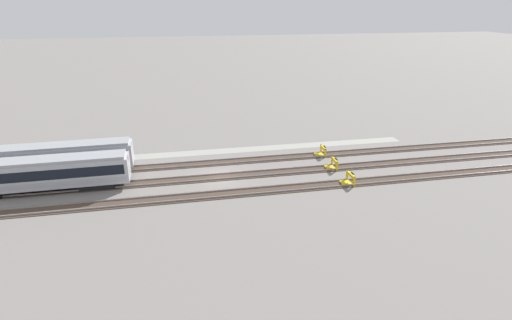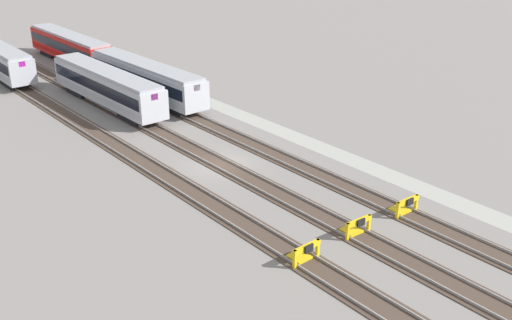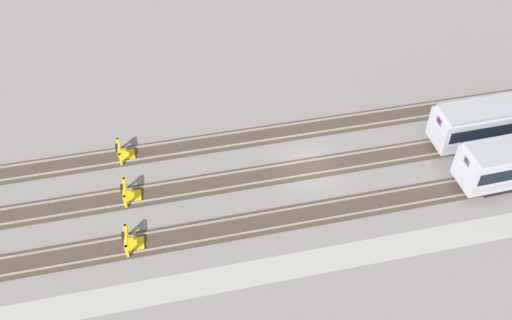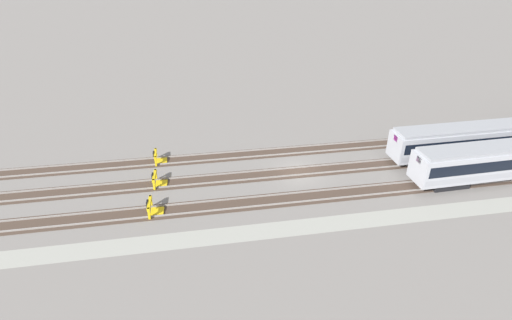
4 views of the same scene
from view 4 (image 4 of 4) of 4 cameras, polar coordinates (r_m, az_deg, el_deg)
ground_plane at (r=40.24m, az=5.99°, el=-1.74°), size 400.00×400.00×0.00m
service_walkway at (r=33.61m, az=9.74°, el=-9.07°), size 54.00×2.00×0.01m
rail_track_nearest at (r=36.64m, az=7.79°, el=-5.22°), size 90.00×2.23×0.21m
rail_track_near_inner at (r=40.22m, az=5.99°, el=-1.69°), size 90.00×2.24×0.21m
rail_track_middle at (r=43.96m, az=4.50°, el=1.26°), size 90.00×2.23×0.21m
subway_car_front_row_centre at (r=47.60m, az=28.65°, el=2.51°), size 18.04×3.11×3.70m
subway_car_front_row_right_inner at (r=44.67m, az=31.80°, el=-0.04°), size 18.06×3.26×3.70m
bumper_stop_nearest_track at (r=35.23m, az=-14.50°, el=-6.63°), size 1.37×2.01×1.22m
bumper_stop_near_inner_track at (r=38.92m, az=-13.87°, el=-2.81°), size 1.38×2.01×1.22m
bumper_stop_middle_track at (r=42.80m, az=-13.79°, el=0.32°), size 1.36×2.00×1.22m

